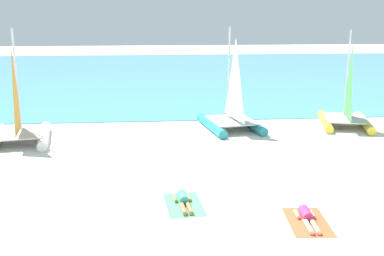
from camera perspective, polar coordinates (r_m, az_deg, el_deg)
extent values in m
plane|color=white|center=(23.62, -0.99, 0.02)|extent=(120.00, 120.00, 0.00)
cube|color=#4C9EB7|center=(44.72, -2.87, 6.71)|extent=(120.00, 40.00, 0.05)
cylinder|color=white|center=(22.34, -17.68, -0.89)|extent=(1.09, 3.90, 0.44)
cube|color=silver|center=(22.19, -20.37, -0.55)|extent=(2.42, 2.79, 0.06)
cylinder|color=silver|center=(22.31, -20.73, 5.49)|extent=(0.09, 0.09, 4.62)
pyramid|color=orange|center=(21.43, -20.94, 4.77)|extent=(0.40, 2.01, 3.88)
cylinder|color=teal|center=(23.21, 2.37, 0.32)|extent=(1.10, 3.88, 0.44)
cylinder|color=teal|center=(23.87, 7.03, 0.61)|extent=(1.10, 3.88, 0.44)
cube|color=silver|center=(23.29, 4.89, 0.95)|extent=(2.42, 2.78, 0.06)
cylinder|color=silver|center=(23.40, 4.56, 6.68)|extent=(0.09, 0.09, 4.60)
pyramid|color=white|center=(22.57, 5.31, 6.04)|extent=(0.40, 2.00, 3.86)
cylinder|color=yellow|center=(25.10, 16.03, 0.81)|extent=(1.34, 3.73, 0.43)
cylinder|color=yellow|center=(25.41, 20.42, 0.62)|extent=(1.34, 3.73, 0.43)
cube|color=silver|center=(25.01, 18.34, 1.16)|extent=(2.49, 2.80, 0.05)
cylinder|color=silver|center=(25.17, 18.55, 6.32)|extent=(0.09, 0.09, 4.45)
pyramid|color=#4CA54C|center=(24.32, 18.83, 5.73)|extent=(0.54, 1.91, 3.74)
cube|color=#4CB266|center=(14.39, -1.00, -9.38)|extent=(1.27, 1.99, 0.01)
cylinder|color=#3FB28C|center=(14.51, -1.13, -8.50)|extent=(0.35, 0.64, 0.30)
sphere|color=#8C6647|center=(14.89, -1.37, -7.91)|extent=(0.22, 0.22, 0.22)
cylinder|color=#8C6647|center=(13.94, -1.08, -9.84)|extent=(0.21, 0.79, 0.14)
cylinder|color=#8C6647|center=(13.97, -0.34, -9.79)|extent=(0.21, 0.79, 0.14)
cylinder|color=#8C6647|center=(14.66, -2.08, -8.65)|extent=(0.14, 0.46, 0.10)
cylinder|color=#8C6647|center=(14.72, -0.36, -8.54)|extent=(0.14, 0.46, 0.10)
cube|color=#EA5933|center=(13.69, 13.99, -11.11)|extent=(1.24, 1.98, 0.01)
cylinder|color=#D83372|center=(13.80, 13.82, -10.17)|extent=(0.35, 0.64, 0.30)
sphere|color=#D8AD84|center=(14.16, 13.41, -9.50)|extent=(0.22, 0.22, 0.22)
cylinder|color=#D8AD84|center=(13.24, 14.11, -11.64)|extent=(0.20, 0.79, 0.14)
cylinder|color=#D8AD84|center=(13.28, 14.87, -11.60)|extent=(0.20, 0.79, 0.14)
cylinder|color=#D8AD84|center=(13.92, 12.75, -10.29)|extent=(0.13, 0.46, 0.10)
cylinder|color=#D8AD84|center=(14.02, 14.53, -10.21)|extent=(0.13, 0.46, 0.10)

